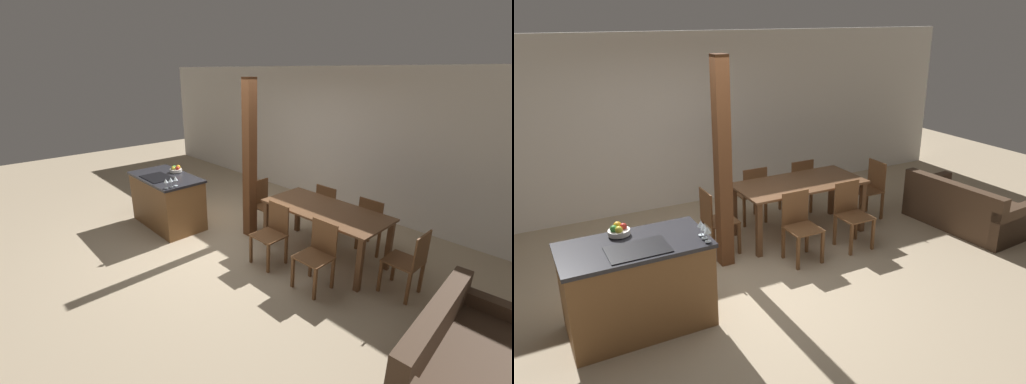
% 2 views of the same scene
% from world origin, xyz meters
% --- Properties ---
extents(ground_plane, '(16.00, 16.00, 0.00)m').
position_xyz_m(ground_plane, '(0.00, 0.00, 0.00)').
color(ground_plane, tan).
extents(wall_back, '(11.20, 0.08, 2.70)m').
position_xyz_m(wall_back, '(0.00, 2.75, 1.35)').
color(wall_back, silver).
rests_on(wall_back, ground_plane).
extents(kitchen_island, '(1.39, 0.78, 0.91)m').
position_xyz_m(kitchen_island, '(-1.15, -0.32, 0.45)').
color(kitchen_island, brown).
rests_on(kitchen_island, ground_plane).
extents(fruit_bowl, '(0.21, 0.21, 0.12)m').
position_xyz_m(fruit_bowl, '(-1.23, -0.06, 0.96)').
color(fruit_bowl, silver).
rests_on(fruit_bowl, kitchen_island).
extents(wine_glass_near, '(0.07, 0.07, 0.15)m').
position_xyz_m(wine_glass_near, '(-0.53, -0.63, 1.03)').
color(wine_glass_near, silver).
rests_on(wine_glass_near, kitchen_island).
extents(wine_glass_middle, '(0.07, 0.07, 0.15)m').
position_xyz_m(wine_glass_middle, '(-0.53, -0.55, 1.03)').
color(wine_glass_middle, silver).
rests_on(wine_glass_middle, kitchen_island).
extents(wine_glass_far, '(0.07, 0.07, 0.15)m').
position_xyz_m(wine_glass_far, '(-0.53, -0.47, 1.03)').
color(wine_glass_far, silver).
rests_on(wine_glass_far, kitchen_island).
extents(dining_table, '(1.78, 0.87, 0.76)m').
position_xyz_m(dining_table, '(1.40, 0.81, 0.66)').
color(dining_table, brown).
rests_on(dining_table, ground_plane).
extents(dining_chair_near_left, '(0.40, 0.40, 0.87)m').
position_xyz_m(dining_chair_near_left, '(1.00, 0.15, 0.46)').
color(dining_chair_near_left, brown).
rests_on(dining_chair_near_left, ground_plane).
extents(dining_chair_near_right, '(0.40, 0.40, 0.87)m').
position_xyz_m(dining_chair_near_right, '(1.80, 0.15, 0.46)').
color(dining_chair_near_right, brown).
rests_on(dining_chair_near_right, ground_plane).
extents(dining_chair_far_left, '(0.40, 0.40, 0.87)m').
position_xyz_m(dining_chair_far_left, '(1.00, 1.48, 0.46)').
color(dining_chair_far_left, brown).
rests_on(dining_chair_far_left, ground_plane).
extents(dining_chair_far_right, '(0.40, 0.40, 0.87)m').
position_xyz_m(dining_chair_far_right, '(1.80, 1.48, 0.46)').
color(dining_chair_far_right, brown).
rests_on(dining_chair_far_right, ground_plane).
extents(dining_chair_head_end, '(0.40, 0.40, 0.87)m').
position_xyz_m(dining_chair_head_end, '(0.14, 0.81, 0.46)').
color(dining_chair_head_end, brown).
rests_on(dining_chair_head_end, ground_plane).
extents(dining_chair_foot_end, '(0.40, 0.40, 0.87)m').
position_xyz_m(dining_chair_foot_end, '(2.66, 0.81, 0.46)').
color(dining_chair_foot_end, brown).
rests_on(dining_chair_foot_end, ground_plane).
extents(couch, '(1.04, 1.69, 0.72)m').
position_xyz_m(couch, '(3.67, -0.14, 0.25)').
color(couch, '#473323').
rests_on(couch, ground_plane).
extents(timber_post, '(0.17, 0.17, 2.53)m').
position_xyz_m(timber_post, '(0.13, 0.49, 1.27)').
color(timber_post, brown).
rests_on(timber_post, ground_plane).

